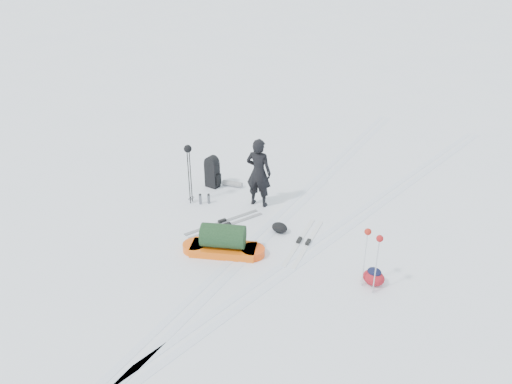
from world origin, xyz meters
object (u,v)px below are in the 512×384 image
Objects in this scene: skier at (259,173)px; expedition_rucksack at (215,173)px; pulk_sled at (223,243)px; ski_poles_black at (188,156)px.

expedition_rucksack is (-1.46, 0.18, -0.45)m from skier.
pulk_sled is (0.54, -2.11, -0.59)m from skier.
skier is 1.68m from ski_poles_black.
ski_poles_black reaches higher than expedition_rucksack.
ski_poles_black is at bearing 121.27° from pulk_sled.
skier is at bearing 79.05° from pulk_sled.
skier reaches higher than ski_poles_black.
skier is at bearing 55.16° from ski_poles_black.
expedition_rucksack is at bearing 117.61° from ski_poles_black.
expedition_rucksack is at bearing 105.77° from pulk_sled.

